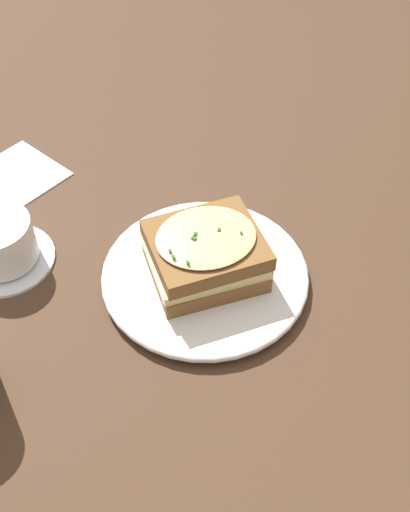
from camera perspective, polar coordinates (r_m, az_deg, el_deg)
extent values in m
plane|color=#473021|center=(0.72, -0.73, -3.51)|extent=(2.40, 2.40, 0.00)
cylinder|color=white|center=(0.73, 0.00, -1.85)|extent=(0.24, 0.24, 0.02)
torus|color=white|center=(0.73, 0.00, -1.69)|extent=(0.25, 0.25, 0.01)
cube|color=brown|center=(0.72, 0.00, -0.89)|extent=(0.17, 0.16, 0.02)
cube|color=#EFDB93|center=(0.70, 0.00, 0.01)|extent=(0.17, 0.16, 0.01)
cube|color=brown|center=(0.69, 0.09, 1.06)|extent=(0.17, 0.16, 0.02)
ellipsoid|color=#DBBC7F|center=(0.68, 0.10, 1.86)|extent=(0.15, 0.15, 0.01)
cube|color=#2D6028|center=(0.69, 1.34, 2.54)|extent=(0.01, 0.01, 0.00)
cube|color=#2D6028|center=(0.68, 3.48, 2.23)|extent=(0.00, 0.00, 0.00)
cube|color=#2D6028|center=(0.68, -1.07, 1.71)|extent=(0.00, 0.01, 0.00)
cube|color=#2D6028|center=(0.66, -3.02, -0.09)|extent=(0.01, 0.01, 0.00)
cube|color=#2D6028|center=(0.68, -0.92, 2.12)|extent=(0.01, 0.01, 0.00)
cube|color=#2D6028|center=(0.65, -1.65, -0.60)|extent=(0.00, 0.01, 0.00)
cube|color=#2D6028|center=(0.66, -3.36, 0.51)|extent=(0.00, 0.01, 0.00)
cylinder|color=white|center=(0.80, -18.48, -0.22)|extent=(0.12, 0.12, 0.01)
cube|color=white|center=(0.91, -18.29, 6.83)|extent=(0.15, 0.12, 0.00)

